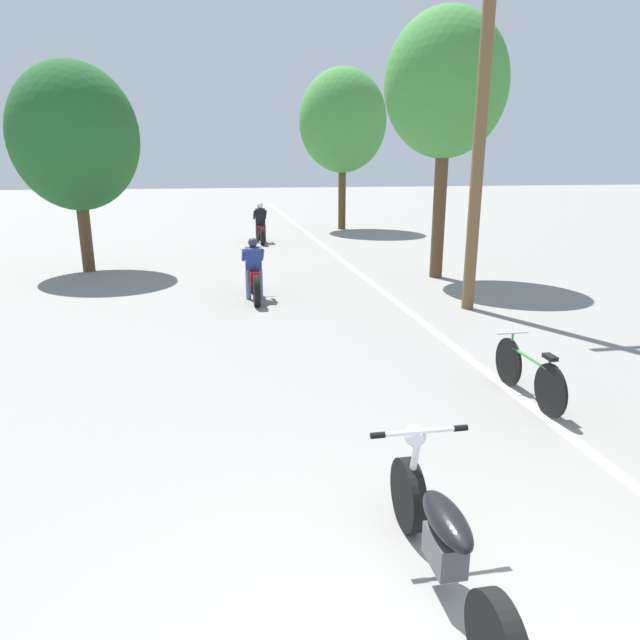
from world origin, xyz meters
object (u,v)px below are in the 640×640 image
(roadside_tree_right_far, at_px, (343,121))
(motorcycle_rider_far, at_px, (261,227))
(utility_pole, at_px, (480,131))
(motorcycle_foreground, at_px, (443,540))
(motorcycle_rider_lead, at_px, (254,276))
(roadside_tree_right_near, at_px, (446,86))
(roadside_tree_left, at_px, (75,137))
(bicycle_parked, at_px, (528,373))

(roadside_tree_right_far, relative_size, motorcycle_rider_far, 3.26)
(utility_pole, distance_m, roadside_tree_right_far, 13.97)
(motorcycle_foreground, xyz_separation_m, motorcycle_rider_lead, (-0.67, 9.05, 0.10))
(roadside_tree_right_far, height_order, motorcycle_foreground, roadside_tree_right_far)
(roadside_tree_right_far, xyz_separation_m, motorcycle_rider_lead, (-4.69, -12.29, -3.97))
(roadside_tree_right_near, bearing_deg, motorcycle_rider_lead, -162.19)
(roadside_tree_right_far, distance_m, motorcycle_rider_lead, 13.74)
(utility_pole, relative_size, motorcycle_rider_far, 3.33)
(roadside_tree_left, height_order, motorcycle_foreground, roadside_tree_left)
(roadside_tree_right_near, height_order, motorcycle_foreground, roadside_tree_right_near)
(motorcycle_foreground, xyz_separation_m, bicycle_parked, (2.35, 2.95, -0.05))
(motorcycle_rider_far, xyz_separation_m, bicycle_parked, (2.16, -14.83, -0.20))
(roadside_tree_right_near, height_order, motorcycle_rider_lead, roadside_tree_right_near)
(roadside_tree_left, bearing_deg, roadside_tree_right_near, -15.39)
(roadside_tree_left, xyz_separation_m, motorcycle_rider_far, (5.08, 4.70, -2.94))
(bicycle_parked, bearing_deg, utility_pole, 74.63)
(motorcycle_foreground, relative_size, motorcycle_rider_far, 1.05)
(roadside_tree_right_near, distance_m, motorcycle_rider_far, 9.16)
(roadside_tree_right_far, distance_m, bicycle_parked, 18.92)
(utility_pole, distance_m, motorcycle_foreground, 8.78)
(utility_pole, xyz_separation_m, roadside_tree_left, (-8.47, 5.67, 0.03))
(motorcycle_rider_lead, bearing_deg, roadside_tree_right_far, 69.11)
(utility_pole, distance_m, motorcycle_rider_lead, 5.43)
(roadside_tree_right_near, bearing_deg, motorcycle_foreground, -111.31)
(roadside_tree_right_far, xyz_separation_m, motorcycle_rider_far, (-3.83, -3.56, -3.92))
(roadside_tree_left, bearing_deg, motorcycle_rider_far, 42.78)
(motorcycle_rider_far, bearing_deg, roadside_tree_right_far, 42.87)
(utility_pole, height_order, motorcycle_foreground, utility_pole)
(roadside_tree_right_near, relative_size, motorcycle_rider_lead, 3.14)
(roadside_tree_right_near, xyz_separation_m, roadside_tree_right_far, (-0.11, 10.74, -0.16))
(roadside_tree_right_far, bearing_deg, motorcycle_rider_lead, -110.89)
(motorcycle_foreground, bearing_deg, roadside_tree_right_far, 79.33)
(roadside_tree_right_near, relative_size, bicycle_parked, 3.86)
(motorcycle_rider_lead, relative_size, motorcycle_rider_far, 1.00)
(motorcycle_foreground, bearing_deg, motorcycle_rider_far, 89.39)
(utility_pole, relative_size, roadside_tree_right_near, 1.06)
(motorcycle_rider_lead, relative_size, bicycle_parked, 1.23)
(roadside_tree_left, height_order, motorcycle_rider_lead, roadside_tree_left)
(motorcycle_rider_far, bearing_deg, roadside_tree_right_near, -61.24)
(utility_pole, relative_size, bicycle_parked, 4.07)
(roadside_tree_right_far, height_order, motorcycle_rider_lead, roadside_tree_right_far)
(roadside_tree_right_near, xyz_separation_m, motorcycle_rider_lead, (-4.80, -1.54, -4.13))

